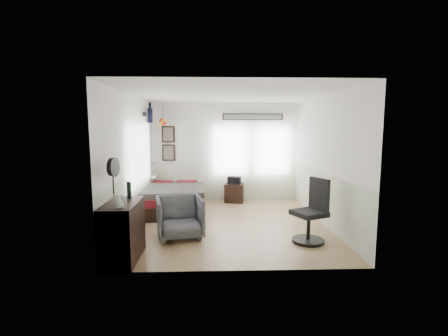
{
  "coord_description": "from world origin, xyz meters",
  "views": [
    {
      "loc": [
        -0.35,
        -6.66,
        2.04
      ],
      "look_at": [
        -0.1,
        0.4,
        1.15
      ],
      "focal_mm": 26.0,
      "sensor_mm": 36.0,
      "label": 1
    }
  ],
  "objects_px": {
    "dresser": "(123,231)",
    "nightstand": "(234,193)",
    "bed": "(174,199)",
    "armchair": "(180,217)",
    "task_chair": "(312,216)"
  },
  "relations": [
    {
      "from": "dresser",
      "to": "nightstand",
      "type": "relative_size",
      "value": 1.98
    },
    {
      "from": "dresser",
      "to": "nightstand",
      "type": "distance_m",
      "value": 4.31
    },
    {
      "from": "bed",
      "to": "nightstand",
      "type": "distance_m",
      "value": 1.79
    },
    {
      "from": "dresser",
      "to": "bed",
      "type": "bearing_deg",
      "value": 81.42
    },
    {
      "from": "armchair",
      "to": "nightstand",
      "type": "height_order",
      "value": "armchair"
    },
    {
      "from": "task_chair",
      "to": "dresser",
      "type": "bearing_deg",
      "value": 167.6
    },
    {
      "from": "armchair",
      "to": "nightstand",
      "type": "relative_size",
      "value": 1.66
    },
    {
      "from": "nightstand",
      "to": "bed",
      "type": "bearing_deg",
      "value": -139.56
    },
    {
      "from": "bed",
      "to": "nightstand",
      "type": "height_order",
      "value": "bed"
    },
    {
      "from": "bed",
      "to": "dresser",
      "type": "height_order",
      "value": "dresser"
    },
    {
      "from": "nightstand",
      "to": "dresser",
      "type": "bearing_deg",
      "value": -107.54
    },
    {
      "from": "armchair",
      "to": "task_chair",
      "type": "bearing_deg",
      "value": -19.88
    },
    {
      "from": "armchair",
      "to": "bed",
      "type": "bearing_deg",
      "value": 87.68
    },
    {
      "from": "dresser",
      "to": "nightstand",
      "type": "height_order",
      "value": "dresser"
    },
    {
      "from": "armchair",
      "to": "task_chair",
      "type": "height_order",
      "value": "task_chair"
    }
  ]
}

